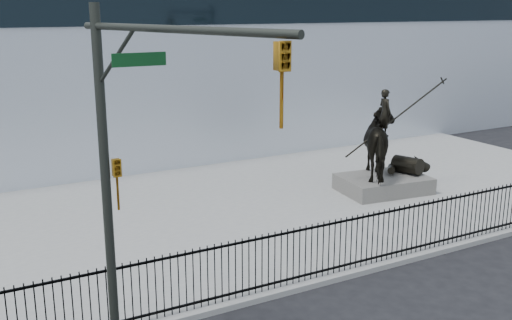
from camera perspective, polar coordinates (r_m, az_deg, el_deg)
ground at (r=15.82m, az=12.87°, el=-11.95°), size 120.00×120.00×0.00m
plaza at (r=21.07m, az=0.15°, el=-4.58°), size 30.00×12.00×0.15m
building at (r=32.01m, az=-11.42°, el=9.76°), size 44.00×14.00×9.00m
picket_fence at (r=16.31m, az=10.11°, el=-7.50°), size 22.10×0.10×1.50m
statue_plinth at (r=23.07m, az=12.03°, el=-2.24°), size 3.43×2.57×0.60m
equestrian_statue at (r=22.72m, az=12.36°, el=1.53°), size 4.06×2.77×3.46m
traffic_signal_left at (r=10.62m, az=-11.73°, el=-1.72°), size 1.52×4.84×7.00m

